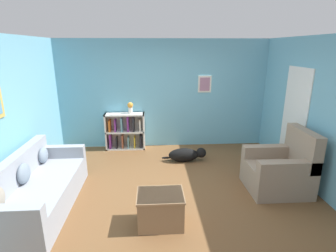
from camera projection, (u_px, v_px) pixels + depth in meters
ground_plane at (169, 190)px, 4.59m from camera, size 14.00×14.00×0.00m
wall_back at (163, 94)px, 6.37m from camera, size 5.60×0.13×2.60m
wall_left at (6, 121)px, 4.06m from camera, size 0.13×5.00×2.60m
wall_right at (321, 116)px, 4.39m from camera, size 0.16×5.00×2.60m
couch at (38, 190)px, 3.99m from camera, size 0.85×2.10×0.86m
bookshelf at (125, 131)px, 6.38m from camera, size 0.94×0.29×0.89m
recliner_chair at (281, 170)px, 4.52m from camera, size 0.98×0.87×1.09m
coffee_table at (160, 208)px, 3.63m from camera, size 0.64×0.48×0.48m
dog at (186, 155)px, 5.71m from camera, size 0.97×0.27×0.30m
vase at (130, 107)px, 6.19m from camera, size 0.14×0.14×0.27m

